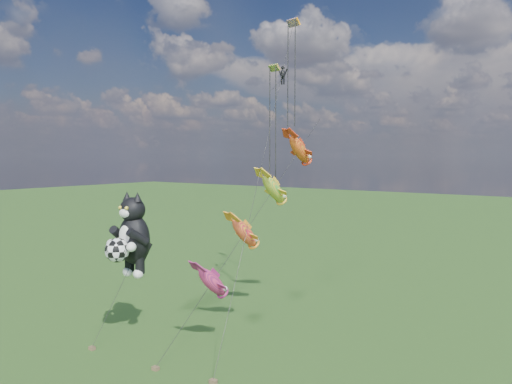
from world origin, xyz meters
The scene contains 4 objects.
ground centered at (0.00, 0.00, 0.00)m, with size 300.00×300.00×0.00m, color #15390E.
cat_kite_rig centered at (5.09, 4.73, 7.21)m, with size 2.78×4.26×10.11m.
fish_windsock_rig centered at (11.03, 11.16, 8.65)m, with size 2.73×15.82×15.38m.
parafoil_rig centered at (9.07, 17.14, 18.61)m, with size 5.76×16.87×23.96m.
Camera 1 is at (30.99, -17.14, 12.50)m, focal length 35.00 mm.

